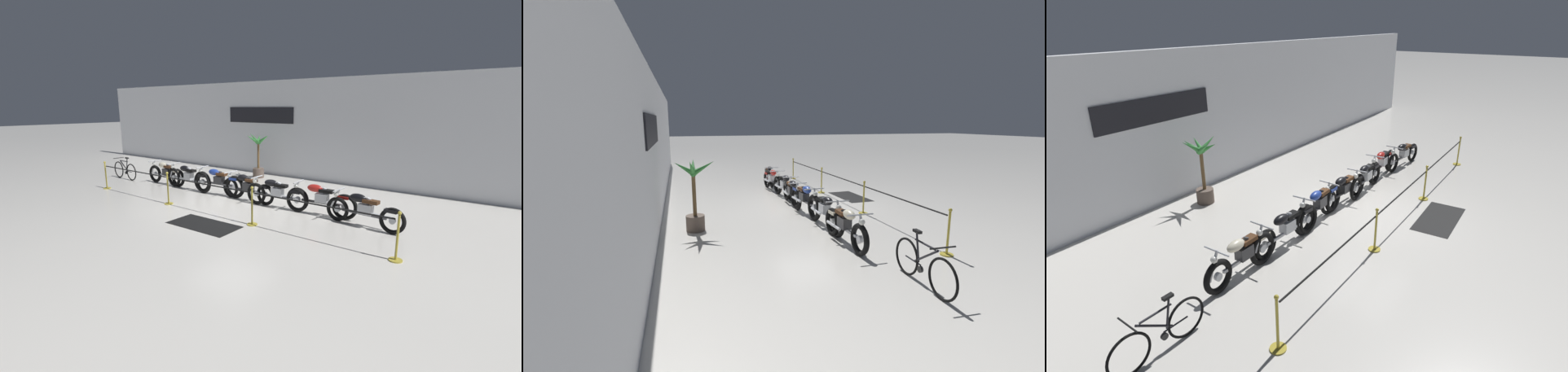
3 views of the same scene
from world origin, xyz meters
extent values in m
plane|color=silver|center=(0.00, 0.00, 0.00)|extent=(120.00, 120.00, 0.00)
cube|color=white|center=(0.00, 5.12, 2.10)|extent=(28.00, 0.25, 4.20)
cube|color=black|center=(-2.61, 4.98, 2.70)|extent=(3.58, 0.04, 0.70)
torus|color=black|center=(-4.85, 0.74, 0.36)|extent=(0.72, 0.12, 0.72)
torus|color=black|center=(-3.43, 0.74, 0.36)|extent=(0.72, 0.12, 0.72)
cylinder|color=silver|center=(-4.85, 0.74, 0.36)|extent=(0.17, 0.08, 0.17)
cylinder|color=silver|center=(-3.43, 0.74, 0.36)|extent=(0.17, 0.08, 0.17)
cylinder|color=silver|center=(-4.94, 0.74, 0.64)|extent=(0.30, 0.06, 0.59)
cube|color=#2D2D30|center=(-4.09, 0.74, 0.52)|extent=(0.36, 0.22, 0.26)
cylinder|color=#2D2D30|center=(-4.13, 0.74, 0.72)|extent=(0.18, 0.11, 0.24)
cylinder|color=#2D2D30|center=(-4.05, 0.74, 0.72)|extent=(0.18, 0.11, 0.24)
cylinder|color=silver|center=(-3.79, 0.88, 0.38)|extent=(0.70, 0.07, 0.07)
cube|color=#ADAFB5|center=(-4.14, 0.74, 0.38)|extent=(1.14, 0.06, 0.06)
ellipsoid|color=beige|center=(-4.32, 0.74, 0.78)|extent=(0.46, 0.22, 0.22)
cube|color=#4C2D19|center=(-3.96, 0.74, 0.74)|extent=(0.40, 0.20, 0.09)
cube|color=beige|center=(-3.48, 0.74, 0.61)|extent=(0.32, 0.16, 0.08)
cylinder|color=silver|center=(-4.83, 0.74, 0.91)|extent=(0.04, 0.62, 0.04)
sphere|color=silver|center=(-4.91, 0.74, 0.77)|extent=(0.14, 0.14, 0.14)
torus|color=black|center=(-3.60, 0.69, 0.37)|extent=(0.74, 0.15, 0.74)
torus|color=black|center=(-1.92, 0.63, 0.37)|extent=(0.74, 0.15, 0.74)
cylinder|color=silver|center=(-3.60, 0.69, 0.37)|extent=(0.18, 0.09, 0.17)
cylinder|color=silver|center=(-1.92, 0.63, 0.37)|extent=(0.18, 0.09, 0.17)
cylinder|color=silver|center=(-3.69, 0.69, 0.65)|extent=(0.31, 0.07, 0.59)
cube|color=silver|center=(-2.71, 0.66, 0.53)|extent=(0.37, 0.23, 0.26)
cylinder|color=silver|center=(-2.75, 0.66, 0.73)|extent=(0.18, 0.12, 0.24)
cylinder|color=silver|center=(-2.67, 0.65, 0.73)|extent=(0.18, 0.12, 0.24)
cylinder|color=silver|center=(-2.41, 0.78, 0.39)|extent=(0.70, 0.09, 0.07)
cube|color=#ADAFB5|center=(-2.76, 0.66, 0.39)|extent=(1.35, 0.11, 0.06)
ellipsoid|color=black|center=(-2.94, 0.66, 0.79)|extent=(0.47, 0.24, 0.22)
cube|color=black|center=(-2.58, 0.65, 0.75)|extent=(0.41, 0.21, 0.09)
cube|color=black|center=(-1.97, 0.63, 0.63)|extent=(0.33, 0.17, 0.08)
cylinder|color=silver|center=(-3.58, 0.69, 0.92)|extent=(0.06, 0.62, 0.04)
sphere|color=silver|center=(-3.66, 0.69, 0.78)|extent=(0.14, 0.14, 0.14)
torus|color=black|center=(-2.02, 0.68, 0.39)|extent=(0.79, 0.16, 0.79)
torus|color=black|center=(-0.50, 0.74, 0.39)|extent=(0.79, 0.16, 0.79)
cylinder|color=silver|center=(-2.02, 0.68, 0.39)|extent=(0.19, 0.09, 0.18)
cylinder|color=silver|center=(-0.50, 0.74, 0.39)|extent=(0.19, 0.09, 0.18)
cylinder|color=silver|center=(-2.11, 0.67, 0.68)|extent=(0.31, 0.07, 0.59)
cube|color=#2D2D30|center=(-1.21, 0.71, 0.55)|extent=(0.37, 0.23, 0.26)
cylinder|color=#2D2D30|center=(-1.25, 0.71, 0.75)|extent=(0.18, 0.12, 0.24)
cylinder|color=#2D2D30|center=(-1.17, 0.71, 0.75)|extent=(0.18, 0.12, 0.24)
cylinder|color=silver|center=(-0.91, 0.86, 0.41)|extent=(0.70, 0.10, 0.07)
cube|color=#47474C|center=(-1.26, 0.71, 0.41)|extent=(1.22, 0.11, 0.06)
ellipsoid|color=navy|center=(-1.44, 0.70, 0.81)|extent=(0.47, 0.24, 0.22)
cube|color=#4C2D19|center=(-1.08, 0.72, 0.77)|extent=(0.41, 0.22, 0.09)
cube|color=navy|center=(-0.55, 0.74, 0.67)|extent=(0.33, 0.17, 0.08)
cylinder|color=silver|center=(-2.00, 0.68, 0.94)|extent=(0.06, 0.62, 0.04)
sphere|color=silver|center=(-2.08, 0.67, 0.80)|extent=(0.14, 0.14, 0.14)
torus|color=black|center=(-0.71, 0.75, 0.34)|extent=(0.69, 0.15, 0.68)
torus|color=black|center=(0.84, 0.65, 0.34)|extent=(0.69, 0.15, 0.68)
cylinder|color=silver|center=(-0.71, 0.75, 0.34)|extent=(0.17, 0.09, 0.16)
cylinder|color=silver|center=(0.84, 0.65, 0.34)|extent=(0.17, 0.09, 0.16)
cylinder|color=silver|center=(-0.80, 0.75, 0.63)|extent=(0.31, 0.07, 0.59)
cube|color=#2D2D30|center=(0.11, 0.70, 0.50)|extent=(0.37, 0.24, 0.26)
cylinder|color=#2D2D30|center=(0.07, 0.70, 0.70)|extent=(0.19, 0.12, 0.24)
cylinder|color=#2D2D30|center=(0.15, 0.70, 0.70)|extent=(0.19, 0.12, 0.24)
cylinder|color=silver|center=(0.42, 0.82, 0.36)|extent=(0.70, 0.11, 0.07)
cube|color=black|center=(0.06, 0.70, 0.36)|extent=(1.24, 0.14, 0.06)
ellipsoid|color=black|center=(-0.12, 0.71, 0.76)|extent=(0.47, 0.25, 0.22)
cube|color=#4C2D19|center=(0.24, 0.69, 0.72)|extent=(0.41, 0.22, 0.09)
cube|color=black|center=(0.79, 0.66, 0.59)|extent=(0.33, 0.18, 0.08)
cylinder|color=silver|center=(-0.69, 0.75, 0.89)|extent=(0.07, 0.62, 0.04)
sphere|color=silver|center=(-0.77, 0.75, 0.75)|extent=(0.14, 0.14, 0.14)
torus|color=black|center=(0.55, 0.57, 0.35)|extent=(0.70, 0.14, 0.70)
torus|color=black|center=(2.01, 0.63, 0.35)|extent=(0.70, 0.14, 0.70)
cylinder|color=silver|center=(0.55, 0.57, 0.35)|extent=(0.17, 0.09, 0.17)
cylinder|color=silver|center=(2.01, 0.63, 0.35)|extent=(0.17, 0.09, 0.17)
cylinder|color=silver|center=(0.46, 0.56, 0.63)|extent=(0.31, 0.07, 0.59)
cube|color=silver|center=(1.33, 0.60, 0.51)|extent=(0.37, 0.24, 0.26)
cylinder|color=silver|center=(1.29, 0.60, 0.71)|extent=(0.18, 0.12, 0.24)
cylinder|color=silver|center=(1.37, 0.60, 0.71)|extent=(0.18, 0.12, 0.24)
cylinder|color=silver|center=(1.62, 0.75, 0.37)|extent=(0.70, 0.10, 0.07)
cube|color=#47474C|center=(1.28, 0.60, 0.37)|extent=(1.18, 0.11, 0.06)
ellipsoid|color=black|center=(1.10, 0.59, 0.77)|extent=(0.47, 0.24, 0.22)
cube|color=black|center=(1.46, 0.61, 0.73)|extent=(0.41, 0.22, 0.09)
cube|color=black|center=(1.96, 0.63, 0.60)|extent=(0.33, 0.17, 0.08)
cylinder|color=silver|center=(0.57, 0.57, 0.90)|extent=(0.06, 0.62, 0.04)
sphere|color=silver|center=(0.49, 0.56, 0.76)|extent=(0.14, 0.14, 0.14)
torus|color=black|center=(2.00, 0.68, 0.37)|extent=(0.74, 0.15, 0.74)
torus|color=black|center=(3.46, 0.75, 0.37)|extent=(0.74, 0.15, 0.74)
cylinder|color=silver|center=(2.00, 0.68, 0.37)|extent=(0.18, 0.09, 0.18)
cylinder|color=silver|center=(3.46, 0.75, 0.37)|extent=(0.18, 0.09, 0.18)
cylinder|color=silver|center=(1.91, 0.67, 0.65)|extent=(0.31, 0.07, 0.59)
cube|color=silver|center=(2.78, 0.72, 0.53)|extent=(0.37, 0.24, 0.26)
cylinder|color=silver|center=(2.74, 0.71, 0.73)|extent=(0.18, 0.12, 0.24)
cylinder|color=silver|center=(2.82, 0.72, 0.73)|extent=(0.18, 0.12, 0.24)
cylinder|color=silver|center=(3.08, 0.87, 0.39)|extent=(0.70, 0.10, 0.07)
cube|color=black|center=(2.73, 0.71, 0.39)|extent=(1.17, 0.12, 0.06)
ellipsoid|color=#B21E19|center=(2.55, 0.70, 0.79)|extent=(0.47, 0.24, 0.22)
cube|color=black|center=(2.91, 0.72, 0.75)|extent=(0.41, 0.22, 0.09)
cube|color=#B21E19|center=(3.41, 0.75, 0.64)|extent=(0.33, 0.18, 0.08)
cylinder|color=silver|center=(2.02, 0.68, 0.92)|extent=(0.07, 0.62, 0.04)
sphere|color=silver|center=(1.94, 0.67, 0.78)|extent=(0.14, 0.14, 0.14)
torus|color=black|center=(3.34, 0.56, 0.34)|extent=(0.68, 0.17, 0.67)
torus|color=black|center=(4.85, 0.42, 0.34)|extent=(0.68, 0.17, 0.67)
cylinder|color=silver|center=(3.34, 0.56, 0.34)|extent=(0.17, 0.09, 0.16)
cylinder|color=silver|center=(4.85, 0.42, 0.34)|extent=(0.17, 0.09, 0.16)
cylinder|color=silver|center=(3.25, 0.57, 0.62)|extent=(0.31, 0.08, 0.59)
cube|color=silver|center=(4.14, 0.49, 0.50)|extent=(0.38, 0.25, 0.26)
cylinder|color=silver|center=(4.10, 0.49, 0.70)|extent=(0.19, 0.13, 0.24)
cylinder|color=silver|center=(4.19, 0.48, 0.70)|extent=(0.19, 0.13, 0.24)
cylinder|color=silver|center=(4.46, 0.60, 0.36)|extent=(0.70, 0.14, 0.07)
cube|color=#47474C|center=(4.10, 0.49, 0.36)|extent=(1.22, 0.18, 0.06)
ellipsoid|color=black|center=(3.92, 0.51, 0.76)|extent=(0.48, 0.26, 0.22)
cube|color=#4C2D19|center=(4.27, 0.47, 0.72)|extent=(0.42, 0.24, 0.09)
cube|color=black|center=(4.80, 0.42, 0.58)|extent=(0.33, 0.19, 0.08)
cylinder|color=silver|center=(3.36, 0.56, 0.89)|extent=(0.10, 0.62, 0.04)
sphere|color=silver|center=(3.28, 0.57, 0.75)|extent=(0.14, 0.14, 0.14)
torus|color=black|center=(-6.99, 0.41, 0.36)|extent=(0.72, 0.08, 0.72)
torus|color=black|center=(-5.97, 0.36, 0.36)|extent=(0.72, 0.08, 0.72)
cylinder|color=black|center=(-6.53, 0.39, 0.58)|extent=(0.60, 0.07, 0.43)
cylinder|color=black|center=(-6.48, 0.38, 0.78)|extent=(0.55, 0.06, 0.04)
cylinder|color=black|center=(-6.28, 0.37, 0.66)|extent=(0.15, 0.04, 0.55)
cube|color=black|center=(-6.24, 0.37, 0.94)|extent=(0.18, 0.09, 0.05)
cylinder|color=black|center=(-6.17, 0.37, 0.36)|extent=(0.46, 0.05, 0.03)
cylinder|color=black|center=(-6.93, 0.41, 0.88)|extent=(0.05, 0.48, 0.03)
cylinder|color=black|center=(-6.40, 0.38, 0.28)|extent=(0.12, 0.06, 0.12)
cylinder|color=brown|center=(-2.03, 4.09, 0.21)|extent=(0.49, 0.49, 0.42)
cylinder|color=brown|center=(-2.03, 4.09, 0.99)|extent=(0.10, 0.10, 1.14)
cone|color=#337F38|center=(-1.79, 4.07, 1.71)|extent=(0.63, 0.19, 0.48)
cone|color=#337F38|center=(-1.91, 4.30, 1.68)|extent=(0.37, 0.60, 0.50)
cone|color=#337F38|center=(-2.14, 4.27, 1.69)|extent=(0.39, 0.53, 0.50)
cone|color=#337F38|center=(-2.28, 4.12, 1.73)|extent=(0.66, 0.26, 0.53)
cone|color=#337F38|center=(-2.15, 3.84, 1.70)|extent=(0.38, 0.66, 0.54)
cone|color=#337F38|center=(-1.95, 3.87, 1.67)|extent=(0.30, 0.58, 0.45)
cylinder|color=gold|center=(-5.40, -1.10, 0.01)|extent=(0.28, 0.28, 0.03)
cylinder|color=gold|center=(-5.40, -1.10, 0.50)|extent=(0.05, 0.05, 0.95)
sphere|color=gold|center=(-5.40, -1.10, 1.01)|extent=(0.08, 0.08, 0.08)
cylinder|color=black|center=(-3.57, -1.10, 0.88)|extent=(3.51, 0.04, 0.04)
cylinder|color=black|center=(-0.04, -1.10, 0.88)|extent=(3.28, 0.04, 0.04)
cylinder|color=black|center=(3.53, -1.10, 0.88)|extent=(3.56, 0.04, 0.04)
cylinder|color=gold|center=(-1.75, -1.10, 0.01)|extent=(0.28, 0.28, 0.03)
cylinder|color=gold|center=(-1.75, -1.10, 0.50)|extent=(0.05, 0.05, 0.95)
sphere|color=gold|center=(-1.75, -1.10, 1.01)|extent=(0.08, 0.08, 0.08)
cylinder|color=gold|center=(1.67, -1.10, 0.01)|extent=(0.28, 0.28, 0.03)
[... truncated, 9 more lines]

